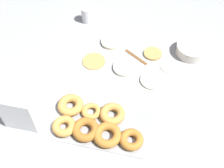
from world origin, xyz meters
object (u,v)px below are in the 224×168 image
pancake_2 (153,54)px  batter_bowl (192,50)px  pancake_3 (125,67)px  container_stack (22,106)px  pancake_4 (169,66)px  pancake_1 (152,80)px  donut_tray (95,123)px  pancake_5 (112,42)px  pancake_0 (94,61)px  paper_cup (87,15)px  spatula (122,47)px

pancake_2 → batter_bowl: 0.19m
pancake_3 → container_stack: (-0.35, -0.36, 0.08)m
pancake_4 → container_stack: container_stack is taller
pancake_1 → donut_tray: bearing=-124.9°
pancake_5 → batter_bowl: 0.40m
pancake_0 → pancake_4: size_ratio=1.30×
pancake_1 → pancake_2: (-0.02, 0.17, 0.00)m
batter_bowl → paper_cup: (-0.57, 0.13, 0.02)m
container_stack → pancake_4: bearing=37.1°
donut_tray → paper_cup: bearing=108.1°
pancake_0 → pancake_5: bearing=68.9°
pancake_0 → pancake_5: 0.16m
pancake_0 → donut_tray: size_ratio=0.28×
pancake_2 → batter_bowl: bearing=15.0°
pancake_2 → donut_tray: donut_tray is taller
pancake_0 → donut_tray: (0.10, -0.35, 0.01)m
pancake_2 → spatula: 0.16m
pancake_5 → paper_cup: (-0.17, 0.14, 0.04)m
spatula → pancake_0: bearing=81.4°
pancake_4 → pancake_5: pancake_5 is taller
pancake_0 → pancake_4: 0.37m
pancake_1 → pancake_5: (-0.24, 0.21, 0.00)m
donut_tray → batter_bowl: (0.36, 0.51, 0.01)m
pancake_3 → paper_cup: bearing=131.7°
pancake_0 → pancake_5: (0.06, 0.15, 0.00)m
donut_tray → container_stack: container_stack is taller
pancake_0 → container_stack: 0.43m
pancake_5 → container_stack: 0.58m
pancake_2 → batter_bowl: batter_bowl is taller
donut_tray → spatula: size_ratio=1.74×
pancake_1 → pancake_4: 0.13m
donut_tray → pancake_1: bearing=55.1°
pancake_2 → donut_tray: 0.49m
pancake_2 → pancake_4: pancake_2 is taller
pancake_3 → container_stack: 0.51m
batter_bowl → container_stack: 0.84m
pancake_1 → pancake_3: pancake_3 is taller
donut_tray → pancake_4: bearing=55.5°
pancake_3 → pancake_5: pancake_5 is taller
container_stack → donut_tray: bearing=5.5°
spatula → container_stack: bearing=91.9°
pancake_0 → pancake_3: bearing=-4.3°
batter_bowl → spatula: (-0.35, -0.03, -0.02)m
batter_bowl → donut_tray: bearing=-125.8°
pancake_0 → batter_bowl: bearing=19.1°
paper_cup → pancake_1: bearing=-41.0°
pancake_0 → container_stack: size_ratio=0.64×
container_stack → pancake_2: bearing=46.1°
pancake_5 → donut_tray: size_ratio=0.27×
pancake_1 → batter_bowl: (0.17, 0.22, 0.02)m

